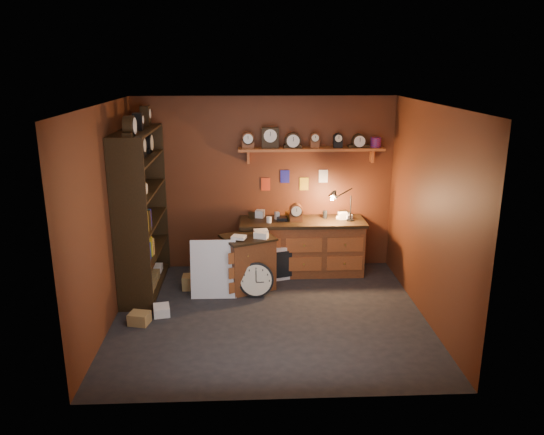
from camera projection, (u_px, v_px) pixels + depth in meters
The scene contains 11 objects.
floor at pixel (270, 315), 6.91m from camera, with size 4.00×4.00×0.00m, color black.
room_shell at pixel (273, 185), 6.54m from camera, with size 4.02×3.62×2.71m.
shelving_unit at pixel (139, 205), 7.42m from camera, with size 0.47×1.60×2.58m.
workbench at pixel (302, 244), 8.22m from camera, with size 1.92×0.66×1.36m.
low_cabinet at pixel (248, 260), 7.66m from camera, with size 0.86×0.81×0.88m.
big_round_clock at pixel (256, 280), 7.43m from camera, with size 0.50×0.16×0.50m.
white_panel at pixel (214, 296), 7.48m from camera, with size 0.63×0.03×0.84m, color silver.
mini_fridge at pixel (281, 259), 8.19m from camera, with size 0.62×0.64×0.52m.
floor_box_a at pixel (139, 318), 6.67m from camera, with size 0.24×0.21×0.15m, color olive.
floor_box_b at pixel (162, 310), 6.92m from camera, with size 0.20×0.24×0.12m, color white.
floor_box_c at pixel (192, 282), 7.72m from camera, with size 0.26×0.22×0.20m, color olive.
Camera 1 is at (-0.26, -6.28, 3.16)m, focal length 35.00 mm.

